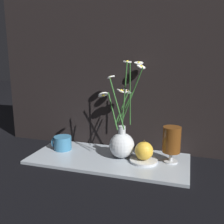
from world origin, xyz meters
TOP-DOWN VIEW (x-y plane):
  - ground_plane at (0.00, 0.00)m, footprint 6.00×6.00m
  - shelf at (0.00, 0.00)m, footprint 0.65×0.28m
  - backdrop_wall at (0.00, 0.16)m, footprint 1.15×0.02m
  - vase_with_flowers at (0.05, 0.02)m, footprint 0.17×0.21m
  - yellow_mug at (-0.23, 0.03)m, footprint 0.09×0.08m
  - tea_glass at (0.25, 0.03)m, footprint 0.07×0.07m
  - saucer_plate at (0.15, -0.00)m, footprint 0.11×0.11m
  - orange_fruit at (0.15, -0.00)m, footprint 0.07×0.07m

SIDE VIEW (x-z plane):
  - ground_plane at x=0.00m, z-range 0.00..0.00m
  - shelf at x=0.00m, z-range 0.00..0.01m
  - saucer_plate at x=0.15m, z-range 0.01..0.02m
  - yellow_mug at x=-0.23m, z-range 0.01..0.07m
  - orange_fruit at x=0.15m, z-range 0.02..0.10m
  - vase_with_flowers at x=0.05m, z-range -0.12..0.28m
  - tea_glass at x=0.25m, z-range 0.03..0.17m
  - backdrop_wall at x=0.00m, z-range 0.00..1.10m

